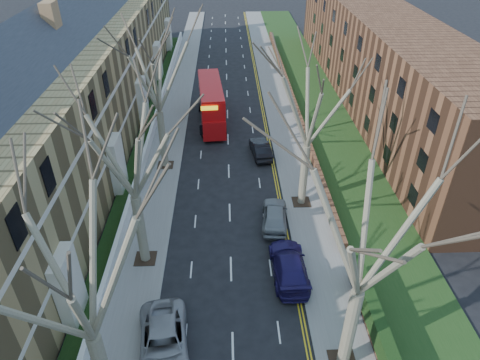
{
  "coord_description": "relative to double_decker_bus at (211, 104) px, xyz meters",
  "views": [
    {
      "loc": [
        -0.09,
        -5.14,
        20.3
      ],
      "look_at": [
        0.78,
        20.43,
        3.36
      ],
      "focal_mm": 32.0,
      "sensor_mm": 36.0,
      "label": 1
    }
  ],
  "objects": [
    {
      "name": "pavement_left",
      "position": [
        -4.3,
        2.05,
        -2.01
      ],
      "size": [
        3.0,
        102.0,
        0.12
      ],
      "primitive_type": "cube",
      "color": "slate",
      "rests_on": "ground"
    },
    {
      "name": "pavement_right",
      "position": [
        7.7,
        2.05,
        -2.01
      ],
      "size": [
        3.0,
        102.0,
        0.12
      ],
      "primitive_type": "cube",
      "color": "slate",
      "rests_on": "ground"
    },
    {
      "name": "terrace_left",
      "position": [
        -11.95,
        -5.95,
        3.46
      ],
      "size": [
        9.7,
        78.0,
        13.6
      ],
      "color": "#987D4D",
      "rests_on": "ground"
    },
    {
      "name": "flats_right",
      "position": [
        19.16,
        6.05,
        2.91
      ],
      "size": [
        13.97,
        54.0,
        10.0
      ],
      "color": "brown",
      "rests_on": "ground"
    },
    {
      "name": "front_wall_left",
      "position": [
        -5.95,
        -5.95,
        -1.45
      ],
      "size": [
        0.3,
        78.0,
        1.0
      ],
      "color": "white",
      "rests_on": "ground"
    },
    {
      "name": "grass_verge_right",
      "position": [
        12.2,
        2.05,
        -1.92
      ],
      "size": [
        6.0,
        102.0,
        0.06
      ],
      "color": "#1D3D16",
      "rests_on": "ground"
    },
    {
      "name": "tree_left_mid",
      "position": [
        -4.0,
        -30.95,
        7.49
      ],
      "size": [
        10.5,
        10.5,
        14.71
      ],
      "color": "#6A604B",
      "rests_on": "ground"
    },
    {
      "name": "tree_left_far",
      "position": [
        -4.0,
        -20.95,
        7.17
      ],
      "size": [
        10.15,
        10.15,
        14.22
      ],
      "color": "#6A604B",
      "rests_on": "ground"
    },
    {
      "name": "tree_left_dist",
      "position": [
        -4.0,
        -8.95,
        7.49
      ],
      "size": [
        10.5,
        10.5,
        14.71
      ],
      "color": "#6A604B",
      "rests_on": "ground"
    },
    {
      "name": "tree_right_mid",
      "position": [
        7.4,
        -28.95,
        7.49
      ],
      "size": [
        10.5,
        10.5,
        14.71
      ],
      "color": "#6A604B",
      "rests_on": "ground"
    },
    {
      "name": "tree_right_far",
      "position": [
        7.4,
        -14.95,
        7.17
      ],
      "size": [
        10.15,
        10.15,
        14.22
      ],
      "color": "#6A604B",
      "rests_on": "ground"
    },
    {
      "name": "double_decker_bus",
      "position": [
        0.0,
        0.0,
        0.0
      ],
      "size": [
        3.18,
        10.18,
        4.23
      ],
      "rotation": [
        0.0,
        0.0,
        3.22
      ],
      "color": "red",
      "rests_on": "ground"
    },
    {
      "name": "car_left_far",
      "position": [
        -1.93,
        -27.97,
        -1.3
      ],
      "size": [
        3.26,
        5.85,
        1.55
      ],
      "primitive_type": "imported",
      "rotation": [
        0.0,
        0.0,
        0.13
      ],
      "color": "#949499",
      "rests_on": "ground"
    },
    {
      "name": "car_right_near",
      "position": [
        5.4,
        -22.56,
        -1.29
      ],
      "size": [
        2.29,
        5.4,
        1.55
      ],
      "primitive_type": "imported",
      "rotation": [
        0.0,
        0.0,
        3.16
      ],
      "color": "#1F1750",
      "rests_on": "ground"
    },
    {
      "name": "car_right_mid",
      "position": [
        5.0,
        -17.4,
        -1.3
      ],
      "size": [
        2.27,
        4.69,
        1.54
      ],
      "primitive_type": "imported",
      "rotation": [
        0.0,
        0.0,
        3.04
      ],
      "color": "gray",
      "rests_on": "ground"
    },
    {
      "name": "car_right_far",
      "position": [
        4.71,
        -7.25,
        -1.36
      ],
      "size": [
        2.02,
        4.46,
        1.42
      ],
      "primitive_type": "imported",
      "rotation": [
        0.0,
        0.0,
        3.27
      ],
      "color": "black",
      "rests_on": "ground"
    }
  ]
}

